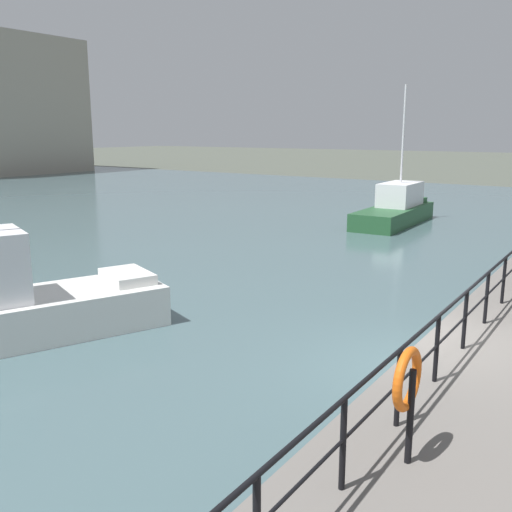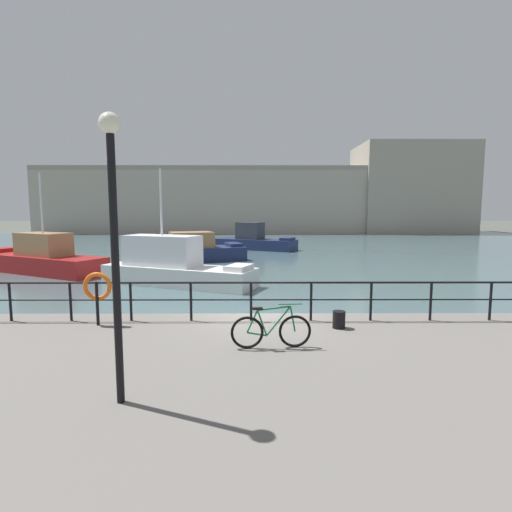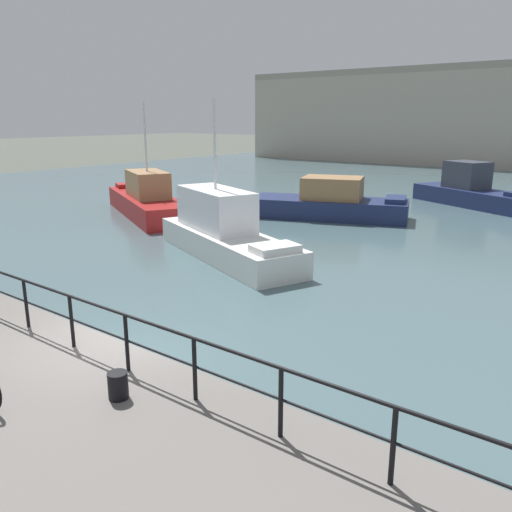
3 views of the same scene
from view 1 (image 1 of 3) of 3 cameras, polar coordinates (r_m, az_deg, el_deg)
name	(u,v)px [view 1 (image 1 of 3)]	position (r m, az deg, el deg)	size (l,w,h in m)	color
ground_plane	(423,372)	(11.55, 16.25, -11.01)	(240.00, 240.00, 0.00)	#4C5147
moored_cabin_cruiser	(396,209)	(29.07, 13.75, 4.61)	(6.67, 2.23, 6.64)	#23512D
quay_railing	(487,288)	(12.19, 22.05, -2.93)	(22.92, 0.07, 1.08)	black
life_ring_stand	(408,383)	(6.84, 14.86, -12.13)	(0.75, 0.16, 1.40)	black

